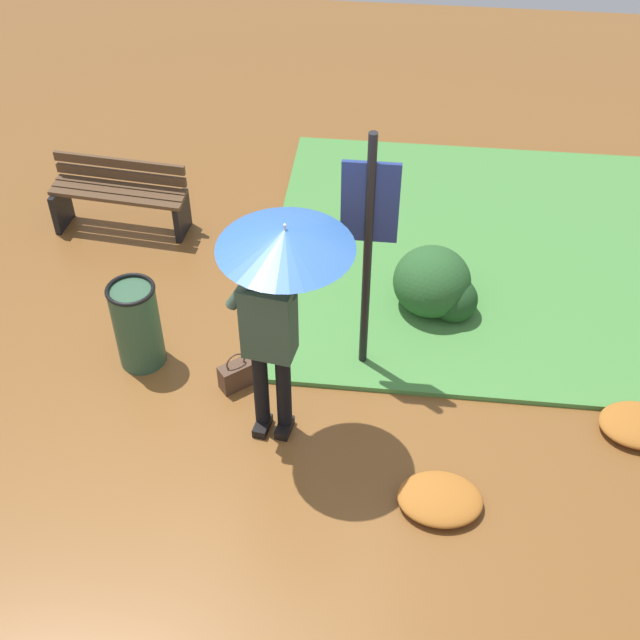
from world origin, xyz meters
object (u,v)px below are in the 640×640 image
object	(u,v)px
person_with_umbrella	(278,281)
park_bench	(120,195)
info_sign_post	(369,230)
trash_bin	(137,325)
handbag	(237,375)

from	to	relation	value
person_with_umbrella	park_bench	world-z (taller)	person_with_umbrella
person_with_umbrella	info_sign_post	world-z (taller)	info_sign_post
person_with_umbrella	trash_bin	world-z (taller)	person_with_umbrella
person_with_umbrella	info_sign_post	bearing A→B (deg)	53.93
person_with_umbrella	park_bench	bearing A→B (deg)	129.05
info_sign_post	handbag	xyz separation A→B (m)	(-1.05, -0.39, -1.32)
handbag	person_with_umbrella	bearing A→B (deg)	-41.58
handbag	park_bench	world-z (taller)	park_bench
person_with_umbrella	handbag	bearing A→B (deg)	138.42
person_with_umbrella	trash_bin	size ratio (longest dim) A/B	2.45
info_sign_post	handbag	size ratio (longest dim) A/B	6.22
trash_bin	info_sign_post	bearing A→B (deg)	5.27
park_bench	trash_bin	bearing A→B (deg)	-69.69
park_bench	trash_bin	xyz separation A→B (m)	(0.71, -1.91, 0.02)
info_sign_post	handbag	distance (m)	1.73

